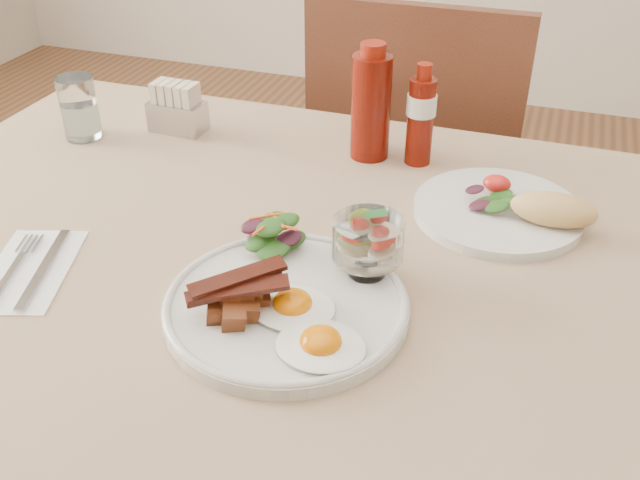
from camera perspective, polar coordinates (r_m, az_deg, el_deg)
table at (r=0.97m, az=-0.27°, el=-5.41°), size 1.33×0.88×0.75m
chair_far at (r=1.59m, az=7.69°, el=4.93°), size 0.42×0.42×0.93m
main_plate at (r=0.82m, az=-2.71°, el=-5.35°), size 0.28×0.28×0.02m
fried_eggs at (r=0.77m, az=-1.12°, el=-6.72°), size 0.16×0.15×0.03m
bacon_potato_pile at (r=0.78m, az=-6.56°, el=-4.58°), size 0.11×0.09×0.05m
side_salad at (r=0.89m, az=-3.69°, el=0.40°), size 0.08×0.08×0.05m
fruit_cup at (r=0.83m, az=3.87°, el=0.03°), size 0.08×0.08×0.09m
second_plate at (r=1.01m, az=15.05°, el=2.40°), size 0.25×0.23×0.06m
ketchup_bottle at (r=1.13m, az=4.10°, el=10.72°), size 0.08×0.08×0.18m
hot_sauce_bottle at (r=1.12m, az=8.05°, el=9.78°), size 0.05×0.05×0.16m
sugar_caddy at (r=1.26m, az=-11.36°, el=10.16°), size 0.10×0.06×0.09m
water_glass at (r=1.27m, az=-18.65°, el=9.72°), size 0.06×0.06×0.10m
napkin_cutlery at (r=0.95m, az=-22.20°, el=-2.20°), size 0.15×0.20×0.01m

